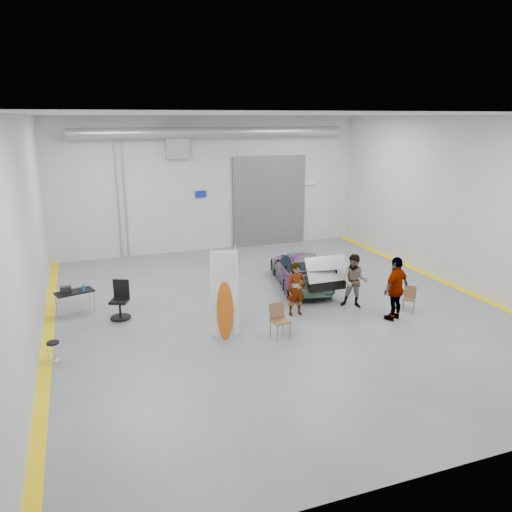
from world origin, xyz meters
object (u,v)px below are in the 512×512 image
object	(u,v)px
shop_stool	(54,354)
office_chair	(119,302)
surfboard_display	(227,302)
folding_chair_far	(408,303)
person_b	(355,281)
work_table	(72,292)
sedan_car	(301,269)
person_a	(296,289)
folding_chair_near	(280,328)
person_c	(396,288)

from	to	relation	value
shop_stool	office_chair	world-z (taller)	office_chair
surfboard_display	office_chair	xyz separation A→B (m)	(-2.65, 2.51, -0.58)
folding_chair_far	office_chair	bearing A→B (deg)	-152.59
person_b	work_table	bearing A→B (deg)	-159.15
sedan_car	person_a	world-z (taller)	person_a
shop_stool	sedan_car	bearing A→B (deg)	22.96
sedan_car	surfboard_display	distance (m)	5.19
person_a	surfboard_display	xyz separation A→B (m)	(-2.50, -0.93, 0.26)
folding_chair_far	sedan_car	bearing A→B (deg)	165.40
sedan_car	folding_chair_far	size ratio (longest dim) A/B	5.38
person_b	shop_stool	distance (m)	9.05
shop_stool	person_b	bearing A→B (deg)	6.00
person_a	folding_chair_near	distance (m)	1.86
folding_chair_near	shop_stool	distance (m)	5.86
person_a	person_b	size ratio (longest dim) A/B	0.95
person_c	surfboard_display	distance (m)	5.17
person_b	surfboard_display	xyz separation A→B (m)	(-4.53, -0.90, 0.21)
folding_chair_far	shop_stool	xyz separation A→B (m)	(-10.44, -0.05, 0.07)
person_c	surfboard_display	size ratio (longest dim) A/B	0.73
folding_chair_far	work_table	distance (m)	10.53
folding_chair_near	work_table	xyz separation A→B (m)	(-5.37, 3.87, 0.41)
person_b	person_c	world-z (taller)	person_c
work_table	folding_chair_near	bearing A→B (deg)	-35.81
folding_chair_near	folding_chair_far	size ratio (longest dim) A/B	1.25
sedan_car	work_table	distance (m)	7.82
person_a	work_table	size ratio (longest dim) A/B	1.33
person_a	person_b	xyz separation A→B (m)	(2.03, -0.03, 0.05)
folding_chair_near	person_a	bearing A→B (deg)	45.26
sedan_car	office_chair	world-z (taller)	sedan_car
shop_stool	work_table	size ratio (longest dim) A/B	0.50
person_a	work_table	xyz separation A→B (m)	(-6.48, 2.47, -0.12)
person_a	person_c	world-z (taller)	person_c
sedan_car	surfboard_display	world-z (taller)	surfboard_display
work_table	office_chair	bearing A→B (deg)	-33.82
sedan_car	person_c	size ratio (longest dim) A/B	2.13
shop_stool	folding_chair_near	bearing A→B (deg)	-4.15
surfboard_display	folding_chair_far	xyz separation A→B (m)	(5.98, 0.01, -0.84)
sedan_car	work_table	xyz separation A→B (m)	(-7.82, -0.06, 0.10)
person_b	folding_chair_near	bearing A→B (deg)	-119.24
person_c	office_chair	bearing A→B (deg)	-43.44
person_a	person_c	xyz separation A→B (m)	(2.65, -1.35, 0.16)
sedan_car	person_c	bearing A→B (deg)	120.51
person_c	surfboard_display	bearing A→B (deg)	-27.53
sedan_car	person_b	xyz separation A→B (m)	(0.69, -2.57, 0.27)
person_a	person_c	size ratio (longest dim) A/B	0.84
sedan_car	folding_chair_near	bearing A→B (deg)	69.97
person_c	work_table	distance (m)	9.90
folding_chair_far	shop_stool	world-z (taller)	folding_chair_far
person_a	shop_stool	distance (m)	7.04
person_c	office_chair	size ratio (longest dim) A/B	1.70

